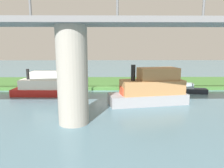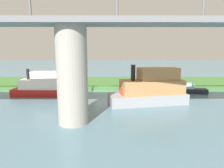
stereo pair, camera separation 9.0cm
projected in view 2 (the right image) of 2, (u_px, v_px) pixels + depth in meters
The scene contains 10 objects.
ground_plane at pixel (104, 90), 34.03m from camera, with size 160.00×160.00×0.00m, color slate.
grassy_bank at pixel (104, 83), 39.89m from camera, with size 80.00×12.00×0.50m, color #427533.
bridge_pylon at pixel (72, 76), 18.67m from camera, with size 2.84×2.84×9.10m, color #9E998E.
bridge_span at pixel (70, 19), 17.78m from camera, with size 58.81×4.30×3.25m.
person_on_bank at pixel (72, 81), 35.71m from camera, with size 0.50×0.50×1.39m.
mooring_post at pixel (150, 83), 35.18m from camera, with size 0.20×0.20×1.05m, color brown.
motorboat_red at pixel (150, 89), 25.84m from camera, with size 10.26×4.96×5.03m.
skiff_small at pixel (41, 86), 30.29m from camera, with size 7.88×2.84×3.99m.
motorboat_white at pixel (191, 89), 32.09m from camera, with size 4.87×2.55×1.54m.
houseboat_blue at pixel (142, 91), 30.89m from camera, with size 4.98×3.11×1.56m.
Camera 2 is at (-1.14, 33.30, 7.16)m, focal length 32.53 mm.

